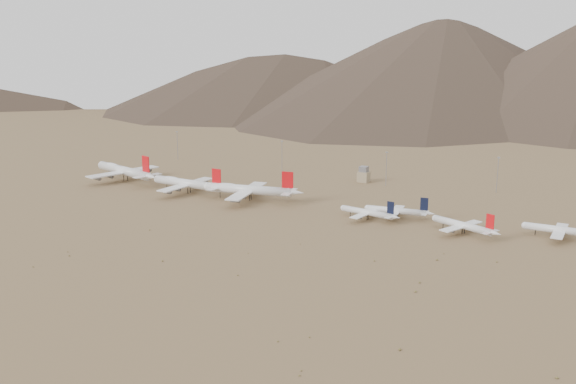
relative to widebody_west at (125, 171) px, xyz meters
The scene contains 15 objects.
ground 136.26m from the widebody_west, 14.31° to the right, with size 3000.00×3000.00×0.00m, color olive.
mountain_ridge 887.79m from the widebody_west, 81.35° to the left, with size 4400.00×1000.00×300.00m.
widebody_west is the anchor object (origin of this frame).
widebody_centre 68.06m from the widebody_west, ahead, with size 67.70×51.95×20.10m.
widebody_east 116.85m from the widebody_west, ahead, with size 71.00×55.70×21.36m.
narrowbody_a 205.91m from the widebody_west, ahead, with size 40.88×29.74×13.55m.
narrowbody_b 220.10m from the widebody_west, ahead, with size 43.05×31.28×14.26m.
narrowbody_c 263.59m from the widebody_west, ahead, with size 42.80×32.10×14.89m.
narrowbody_d 312.87m from the widebody_west, ahead, with size 45.26×32.31×14.93m.
control_tower 183.43m from the widebody_west, 28.09° to the left, with size 8.00×8.00×12.00m.
mast_far_west 93.55m from the widebody_west, 103.29° to the left, with size 2.00×0.60×25.70m.
mast_west 125.83m from the widebody_west, 45.59° to the left, with size 2.00×0.60×25.70m.
mast_centre 199.17m from the widebody_west, 24.16° to the left, with size 2.00×0.60×25.70m.
mast_east 276.49m from the widebody_west, 21.15° to the left, with size 2.00×0.60×25.70m.
desert_scrub 212.80m from the widebody_west, 39.58° to the right, with size 426.78×154.14×0.77m.
Camera 1 is at (214.06, -325.00, 105.98)m, focal length 40.00 mm.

